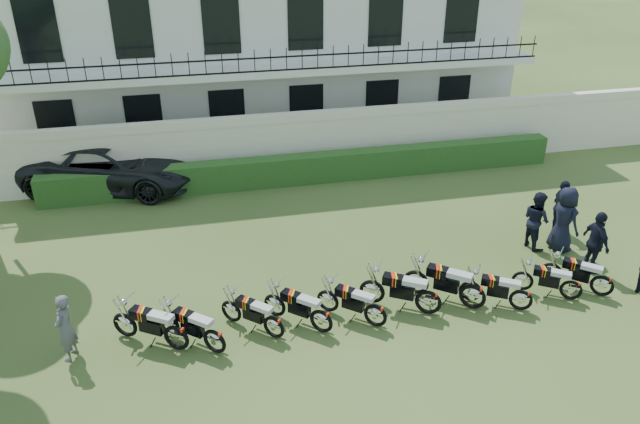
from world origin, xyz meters
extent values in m
plane|color=#364A1D|center=(0.00, 0.00, 0.00)|extent=(100.00, 100.00, 0.00)
cube|color=#EEE8C8|center=(0.00, 8.00, 1.00)|extent=(30.00, 0.30, 2.00)
cube|color=#EEE8C8|center=(0.00, 8.00, 2.15)|extent=(30.00, 0.35, 0.30)
cube|color=#194017|center=(1.00, 7.20, 0.50)|extent=(18.00, 0.60, 1.00)
cube|color=silver|center=(0.00, 14.00, 3.50)|extent=(20.00, 8.00, 7.00)
cube|color=silver|center=(0.00, 9.30, 3.50)|extent=(20.00, 1.40, 0.25)
cube|color=black|center=(0.00, 8.65, 4.10)|extent=(20.00, 0.05, 0.05)
cube|color=black|center=(0.00, 8.65, 3.65)|extent=(20.00, 0.05, 0.05)
cube|color=black|center=(-7.50, 10.02, 1.60)|extent=(1.30, 0.12, 2.20)
cube|color=black|center=(-7.50, 10.02, 5.10)|extent=(1.30, 0.12, 2.20)
cube|color=black|center=(-4.50, 10.02, 1.60)|extent=(1.30, 0.12, 2.20)
cube|color=black|center=(-4.50, 10.02, 5.10)|extent=(1.30, 0.12, 2.20)
cube|color=black|center=(-1.50, 10.02, 1.60)|extent=(1.30, 0.12, 2.20)
cube|color=black|center=(-1.50, 10.02, 5.10)|extent=(1.30, 0.12, 2.20)
cube|color=black|center=(1.50, 10.02, 1.60)|extent=(1.30, 0.12, 2.20)
cube|color=black|center=(1.50, 10.02, 5.10)|extent=(1.30, 0.12, 2.20)
cube|color=black|center=(4.50, 10.02, 1.60)|extent=(1.30, 0.12, 2.20)
cube|color=black|center=(4.50, 10.02, 5.10)|extent=(1.30, 0.12, 2.20)
cube|color=black|center=(7.50, 10.02, 1.60)|extent=(1.30, 0.12, 2.20)
cube|color=black|center=(7.50, 10.02, 5.10)|extent=(1.30, 0.12, 2.20)
torus|color=black|center=(-3.14, -1.47, 0.31)|extent=(0.58, 0.42, 0.63)
torus|color=black|center=(-4.27, -0.75, 0.31)|extent=(0.58, 0.42, 0.63)
cube|color=black|center=(-3.66, -1.14, 0.47)|extent=(0.58, 0.46, 0.31)
cube|color=black|center=(-3.86, -1.01, 0.74)|extent=(0.54, 0.48, 0.23)
cube|color=red|center=(-3.86, -1.01, 0.75)|extent=(0.14, 0.29, 0.24)
cube|color=yellow|center=(-3.81, -1.04, 0.75)|extent=(0.11, 0.28, 0.24)
cube|color=#B0B0B0|center=(-3.43, -1.29, 0.79)|extent=(0.61, 0.52, 0.12)
cylinder|color=silver|center=(-4.14, -0.83, 1.05)|extent=(0.36, 0.54, 0.03)
torus|color=black|center=(-2.41, -1.82, 0.29)|extent=(0.51, 0.46, 0.60)
torus|color=black|center=(-3.37, -0.98, 0.29)|extent=(0.51, 0.46, 0.60)
cube|color=black|center=(-2.85, -1.43, 0.44)|extent=(0.52, 0.49, 0.29)
cube|color=black|center=(-3.02, -1.28, 0.71)|extent=(0.50, 0.48, 0.22)
cube|color=red|center=(-3.02, -1.28, 0.72)|extent=(0.17, 0.28, 0.23)
cube|color=yellow|center=(-2.98, -1.32, 0.72)|extent=(0.14, 0.27, 0.23)
cube|color=#B0B0B0|center=(-2.65, -1.60, 0.75)|extent=(0.56, 0.53, 0.12)
cylinder|color=silver|center=(-3.26, -1.08, 1.00)|extent=(0.41, 0.47, 0.03)
torus|color=black|center=(-1.10, -1.57, 0.28)|extent=(0.47, 0.45, 0.57)
torus|color=black|center=(-1.98, -0.75, 0.28)|extent=(0.47, 0.45, 0.57)
cube|color=black|center=(-1.51, -1.19, 0.42)|extent=(0.49, 0.47, 0.28)
cube|color=black|center=(-1.67, -1.05, 0.67)|extent=(0.47, 0.46, 0.20)
cube|color=red|center=(-1.67, -1.05, 0.68)|extent=(0.17, 0.26, 0.21)
cube|color=yellow|center=(-1.62, -1.08, 0.68)|extent=(0.14, 0.25, 0.21)
cube|color=#B0B0B0|center=(-1.33, -1.36, 0.70)|extent=(0.53, 0.51, 0.11)
cylinder|color=silver|center=(-1.88, -0.84, 0.95)|extent=(0.40, 0.43, 0.03)
torus|color=black|center=(0.02, -1.63, 0.29)|extent=(0.50, 0.46, 0.60)
torus|color=black|center=(-0.92, -0.78, 0.29)|extent=(0.50, 0.46, 0.60)
cube|color=black|center=(-0.41, -1.23, 0.44)|extent=(0.52, 0.49, 0.29)
cube|color=black|center=(-0.58, -1.08, 0.70)|extent=(0.50, 0.48, 0.22)
cube|color=red|center=(-0.58, -1.08, 0.71)|extent=(0.17, 0.27, 0.22)
cube|color=yellow|center=(-0.53, -1.12, 0.71)|extent=(0.14, 0.26, 0.22)
cube|color=#B0B0B0|center=(-0.22, -1.41, 0.74)|extent=(0.56, 0.53, 0.12)
cylinder|color=silver|center=(-0.81, -0.87, 1.00)|extent=(0.41, 0.45, 0.03)
torus|color=black|center=(1.30, -1.66, 0.29)|extent=(0.50, 0.45, 0.58)
torus|color=black|center=(0.36, -0.85, 0.29)|extent=(0.50, 0.45, 0.58)
cube|color=black|center=(0.87, -1.29, 0.43)|extent=(0.51, 0.47, 0.29)
cube|color=black|center=(0.70, -1.14, 0.69)|extent=(0.49, 0.47, 0.21)
cube|color=red|center=(0.70, -1.14, 0.70)|extent=(0.16, 0.27, 0.22)
cube|color=yellow|center=(0.74, -1.18, 0.70)|extent=(0.14, 0.26, 0.22)
cube|color=#B0B0B0|center=(1.06, -1.46, 0.73)|extent=(0.55, 0.52, 0.12)
cylinder|color=silver|center=(0.47, -0.94, 0.98)|extent=(0.40, 0.45, 0.03)
torus|color=black|center=(2.80, -1.44, 0.32)|extent=(0.60, 0.42, 0.65)
torus|color=black|center=(1.62, -0.71, 0.32)|extent=(0.60, 0.42, 0.65)
cube|color=black|center=(2.25, -1.10, 0.48)|extent=(0.60, 0.47, 0.32)
cube|color=black|center=(2.05, -0.97, 0.77)|extent=(0.55, 0.49, 0.23)
cube|color=red|center=(2.05, -0.97, 0.78)|extent=(0.14, 0.30, 0.25)
cube|color=yellow|center=(2.10, -1.00, 0.78)|extent=(0.11, 0.29, 0.25)
cube|color=#B0B0B0|center=(2.50, -1.25, 0.81)|extent=(0.63, 0.53, 0.13)
cylinder|color=silver|center=(1.76, -0.79, 1.09)|extent=(0.36, 0.56, 0.03)
torus|color=black|center=(3.89, -1.54, 0.33)|extent=(0.58, 0.50, 0.67)
torus|color=black|center=(2.78, -0.65, 0.33)|extent=(0.58, 0.50, 0.67)
cube|color=black|center=(3.38, -1.13, 0.49)|extent=(0.59, 0.53, 0.33)
cube|color=black|center=(3.18, -0.97, 0.79)|extent=(0.56, 0.53, 0.24)
cube|color=red|center=(3.18, -0.97, 0.80)|extent=(0.18, 0.31, 0.25)
cube|color=yellow|center=(3.23, -1.02, 0.80)|extent=(0.15, 0.30, 0.25)
cube|color=#B0B0B0|center=(3.61, -1.32, 0.83)|extent=(0.64, 0.58, 0.13)
cylinder|color=silver|center=(2.91, -0.75, 1.12)|extent=(0.44, 0.53, 0.03)
torus|color=black|center=(4.97, -1.73, 0.28)|extent=(0.52, 0.37, 0.56)
torus|color=black|center=(3.95, -1.10, 0.28)|extent=(0.52, 0.37, 0.56)
cube|color=black|center=(4.50, -1.44, 0.42)|extent=(0.52, 0.41, 0.28)
cube|color=black|center=(4.32, -1.33, 0.66)|extent=(0.48, 0.42, 0.20)
cube|color=red|center=(4.32, -1.33, 0.67)|extent=(0.12, 0.26, 0.21)
cube|color=yellow|center=(4.36, -1.36, 0.67)|extent=(0.10, 0.25, 0.21)
cube|color=#B0B0B0|center=(4.71, -1.57, 0.70)|extent=(0.55, 0.46, 0.11)
cylinder|color=silver|center=(4.06, -1.17, 0.94)|extent=(0.32, 0.49, 0.03)
torus|color=black|center=(6.38, -1.61, 0.27)|extent=(0.50, 0.37, 0.54)
torus|color=black|center=(5.41, -0.96, 0.27)|extent=(0.50, 0.37, 0.54)
cube|color=black|center=(5.94, -1.31, 0.40)|extent=(0.50, 0.41, 0.27)
cube|color=black|center=(5.76, -1.20, 0.64)|extent=(0.46, 0.42, 0.20)
cube|color=red|center=(5.76, -1.20, 0.65)|extent=(0.13, 0.25, 0.21)
cube|color=yellow|center=(5.81, -1.23, 0.65)|extent=(0.10, 0.24, 0.21)
cube|color=#B0B0B0|center=(6.14, -1.44, 0.68)|extent=(0.53, 0.45, 0.11)
cylinder|color=silver|center=(5.53, -1.04, 0.91)|extent=(0.32, 0.46, 0.03)
torus|color=black|center=(7.20, -1.72, 0.28)|extent=(0.48, 0.45, 0.57)
torus|color=black|center=(6.29, -0.89, 0.28)|extent=(0.48, 0.45, 0.57)
cube|color=black|center=(6.78, -1.34, 0.42)|extent=(0.50, 0.47, 0.28)
cube|color=black|center=(6.62, -1.19, 0.68)|extent=(0.48, 0.47, 0.21)
cube|color=red|center=(6.62, -1.19, 0.69)|extent=(0.17, 0.26, 0.22)
cube|color=yellow|center=(6.66, -1.23, 0.69)|extent=(0.14, 0.25, 0.22)
cube|color=#B0B0B0|center=(6.97, -1.51, 0.72)|extent=(0.54, 0.52, 0.11)
cylinder|color=silver|center=(6.40, -0.99, 0.96)|extent=(0.40, 0.44, 0.03)
imported|color=black|center=(-5.69, 8.21, 0.81)|extent=(6.38, 4.27, 1.63)
imported|color=slate|center=(-5.99, -0.84, 0.80)|extent=(0.54, 0.67, 1.60)
imported|color=black|center=(7.20, -0.21, 0.89)|extent=(0.45, 1.04, 1.77)
imported|color=black|center=(7.03, 1.03, 0.96)|extent=(0.81, 1.05, 1.93)
imported|color=black|center=(6.37, 1.37, 0.85)|extent=(0.77, 0.92, 1.71)
imported|color=black|center=(7.48, 1.90, 0.85)|extent=(0.66, 1.07, 1.70)
camera|label=1|loc=(-3.01, -12.51, 9.06)|focal=35.00mm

